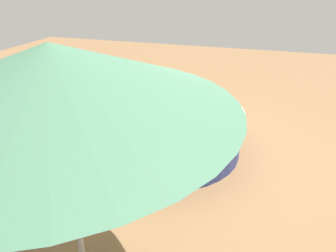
{
  "coord_description": "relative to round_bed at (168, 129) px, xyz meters",
  "views": [
    {
      "loc": [
        -4.15,
        -1.29,
        2.52
      ],
      "look_at": [
        0.0,
        0.0,
        0.41
      ],
      "focal_mm": 33.45,
      "sensor_mm": 36.0,
      "label": 1
    }
  ],
  "objects": [
    {
      "name": "patio_chair",
      "position": [
        0.43,
        2.37,
        0.21
      ],
      "size": [
        0.59,
        0.58,
        0.98
      ],
      "rotation": [
        0.0,
        0.0,
        0.16
      ],
      "color": "#333338",
      "rests_on": "ground_plane"
    },
    {
      "name": "patio_umbrella",
      "position": [
        -2.56,
        -0.05,
        1.58
      ],
      "size": [
        2.41,
        2.41,
        2.16
      ],
      "color": "#262628",
      "rests_on": "ground_plane"
    },
    {
      "name": "throw_pillow_2",
      "position": [
        -0.37,
        -0.5,
        0.41
      ],
      "size": [
        0.54,
        0.35,
        0.15
      ],
      "primitive_type": "ellipsoid",
      "color": "white",
      "rests_on": "round_bed"
    },
    {
      "name": "throw_pillow_0",
      "position": [
        -0.05,
        0.63,
        0.4
      ],
      "size": [
        0.4,
        0.29,
        0.14
      ],
      "primitive_type": "ellipsoid",
      "color": "white",
      "rests_on": "round_bed"
    },
    {
      "name": "round_bed",
      "position": [
        0.0,
        0.0,
        0.0
      ],
      "size": [
        2.31,
        2.31,
        0.68
      ],
      "color": "navy",
      "rests_on": "ground_plane"
    },
    {
      "name": "throw_pillow_1",
      "position": [
        -0.65,
        0.18,
        0.42
      ],
      "size": [
        0.43,
        0.32,
        0.17
      ],
      "primitive_type": "ellipsoid",
      "color": "white",
      "rests_on": "round_bed"
    },
    {
      "name": "ground_plane",
      "position": [
        0.0,
        0.0,
        -0.35
      ],
      "size": [
        16.0,
        16.0,
        0.0
      ],
      "primitive_type": "plane",
      "color": "olive"
    }
  ]
}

